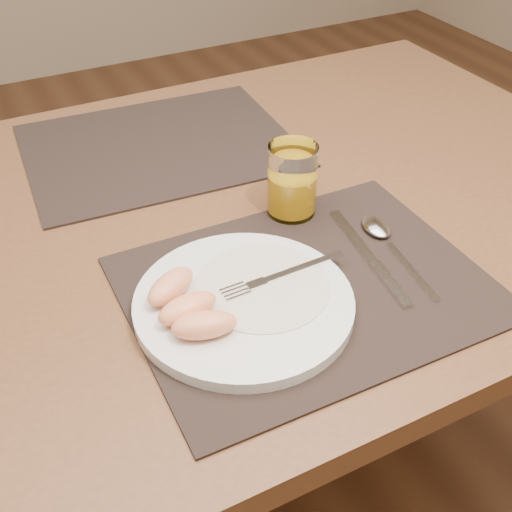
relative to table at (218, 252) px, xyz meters
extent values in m
plane|color=#55331D|center=(0.00, 0.00, -0.67)|extent=(5.00, 5.00, 0.00)
cube|color=brown|center=(0.00, 0.00, 0.06)|extent=(1.40, 0.90, 0.04)
cylinder|color=brown|center=(0.62, 0.37, -0.31)|extent=(0.06, 0.06, 0.71)
cube|color=black|center=(0.03, -0.22, 0.09)|extent=(0.45, 0.36, 0.00)
cube|color=black|center=(-0.01, 0.22, 0.09)|extent=(0.47, 0.38, 0.00)
cylinder|color=white|center=(-0.06, -0.22, 0.10)|extent=(0.27, 0.27, 0.02)
cylinder|color=white|center=(-0.03, -0.21, 0.10)|extent=(0.17, 0.17, 0.00)
cube|color=silver|center=(0.03, -0.20, 0.11)|extent=(0.12, 0.01, 0.00)
cube|color=silver|center=(-0.04, -0.21, 0.11)|extent=(0.03, 0.01, 0.00)
cube|color=silver|center=(-0.07, -0.21, 0.11)|extent=(0.03, 0.03, 0.00)
cube|color=silver|center=(0.14, -0.16, 0.09)|extent=(0.03, 0.13, 0.00)
cube|color=silver|center=(0.12, -0.27, 0.09)|extent=(0.03, 0.09, 0.01)
cube|color=silver|center=(0.16, -0.26, 0.09)|extent=(0.03, 0.13, 0.00)
ellipsoid|color=silver|center=(0.18, -0.16, 0.09)|extent=(0.04, 0.06, 0.01)
cylinder|color=white|center=(0.09, -0.06, 0.14)|extent=(0.07, 0.07, 0.11)
cylinder|color=#FFB315|center=(0.09, -0.06, 0.12)|extent=(0.06, 0.06, 0.06)
ellipsoid|color=#FF9D68|center=(-0.13, -0.26, 0.12)|extent=(0.08, 0.05, 0.03)
ellipsoid|color=#FF9D68|center=(-0.14, -0.22, 0.12)|extent=(0.08, 0.05, 0.03)
ellipsoid|color=#FF9D68|center=(-0.14, -0.18, 0.12)|extent=(0.08, 0.07, 0.03)
camera|label=1|loc=(-0.31, -0.74, 0.63)|focal=45.00mm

